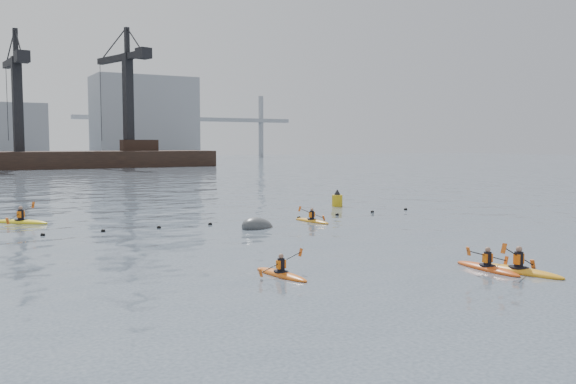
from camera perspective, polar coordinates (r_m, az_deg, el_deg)
name	(u,v)px	position (r m, az deg, el deg)	size (l,w,h in m)	color
ground	(512,331)	(16.73, 20.23, -12.11)	(400.00, 400.00, 0.00)	#333F4A
float_line	(184,226)	(35.18, -9.72, -3.12)	(33.24, 0.73, 0.24)	black
barge_pier	(18,158)	(120.89, -23.93, 2.90)	(72.00, 19.30, 29.50)	black
skyline	(10,124)	(161.25, -24.60, 5.83)	(141.00, 28.00, 22.00)	gray
kayaker_0	(281,273)	(21.91, -0.65, -7.62)	(1.93, 2.89, 1.00)	#D85D14
kayaker_1	(518,270)	(23.98, 20.76, -6.81)	(2.37, 3.52, 1.33)	orange
kayaker_3	(312,220)	(36.57, 2.25, -2.66)	(2.04, 3.01, 1.11)	orange
kayaker_4	(487,267)	(24.08, 18.15, -6.72)	(2.09, 3.08, 1.07)	#C84712
kayaker_5	(21,221)	(39.27, -23.71, -2.52)	(3.09, 3.01, 1.29)	yellow
mooring_buoy	(258,228)	(34.09, -2.85, -3.35)	(2.29, 1.36, 1.15)	#393C3E
nav_buoy	(337,200)	(45.63, 4.63, -0.78)	(0.79, 0.79, 1.43)	#BB8F12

